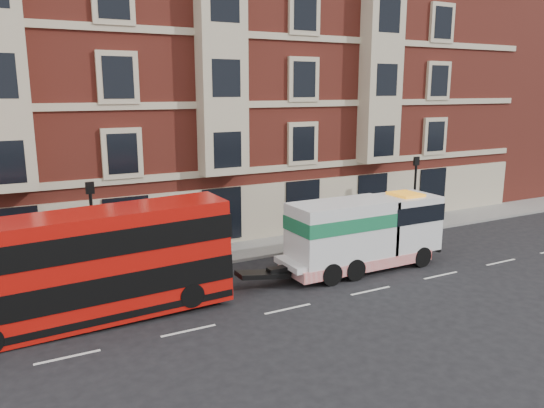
{
  "coord_description": "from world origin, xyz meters",
  "views": [
    {
      "loc": [
        -9.5,
        -16.53,
        8.27
      ],
      "look_at": [
        1.44,
        4.0,
        3.23
      ],
      "focal_mm": 35.0,
      "sensor_mm": 36.0,
      "label": 1
    }
  ],
  "objects": [
    {
      "name": "ground",
      "position": [
        0.0,
        0.0,
        0.0
      ],
      "size": [
        120.0,
        120.0,
        0.0
      ],
      "primitive_type": "plane",
      "color": "black",
      "rests_on": "ground"
    },
    {
      "name": "sidewalk",
      "position": [
        0.0,
        7.5,
        0.07
      ],
      "size": [
        90.0,
        3.0,
        0.15
      ],
      "primitive_type": "cube",
      "color": "slate",
      "rests_on": "ground"
    },
    {
      "name": "victorian_terrace",
      "position": [
        0.5,
        15.0,
        10.07
      ],
      "size": [
        45.0,
        12.0,
        20.4
      ],
      "color": "maroon",
      "rests_on": "ground"
    },
    {
      "name": "filler_east",
      "position": [
        32.0,
        14.0,
        9.43
      ],
      "size": [
        18.0,
        10.0,
        19.0
      ],
      "color": "maroon",
      "rests_on": "ground"
    },
    {
      "name": "lamp_post_west",
      "position": [
        -6.0,
        6.2,
        2.68
      ],
      "size": [
        0.35,
        0.15,
        4.35
      ],
      "color": "black",
      "rests_on": "sidewalk"
    },
    {
      "name": "lamp_post_east",
      "position": [
        12.0,
        6.2,
        2.68
      ],
      "size": [
        0.35,
        0.15,
        4.35
      ],
      "color": "black",
      "rests_on": "sidewalk"
    },
    {
      "name": "double_decker_bus",
      "position": [
        -6.77,
        2.37,
        2.15
      ],
      "size": [
        10.04,
        2.3,
        4.06
      ],
      "color": "#B60F0A",
      "rests_on": "ground"
    },
    {
      "name": "tow_truck",
      "position": [
        5.28,
        2.37,
        1.78
      ],
      "size": [
        8.04,
        2.37,
        3.35
      ],
      "color": "silver",
      "rests_on": "ground"
    }
  ]
}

